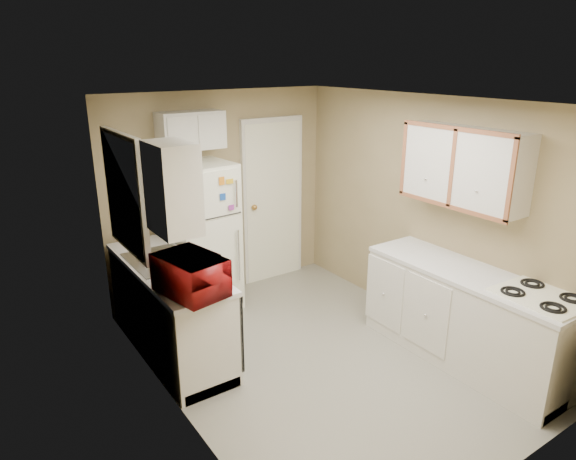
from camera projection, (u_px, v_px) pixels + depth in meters
floor at (317, 356)px, 4.95m from camera, size 3.80×3.80×0.00m
ceiling at (323, 101)px, 4.18m from camera, size 3.80×3.80×0.00m
wall_left at (171, 275)px, 3.81m from camera, size 3.80×3.80×0.00m
wall_right at (427, 214)px, 5.31m from camera, size 3.80×3.80×0.00m
wall_back at (221, 195)px, 6.05m from camera, size 2.80×2.80×0.00m
wall_front at (514, 327)px, 3.08m from camera, size 2.80×2.80×0.00m
left_counter at (170, 309)px, 4.92m from camera, size 0.60×1.80×0.90m
dishwasher at (226, 322)px, 4.59m from camera, size 0.03×0.58×0.72m
sink at (161, 264)px, 4.90m from camera, size 0.54×0.74×0.16m
microwave at (191, 277)px, 4.16m from camera, size 0.64×0.44×0.39m
soap_bottle at (141, 235)px, 5.30m from camera, size 0.09×0.09×0.17m
window_blinds at (126, 193)px, 4.53m from camera, size 0.10×0.98×1.08m
upper_cabinet_left at (173, 188)px, 3.87m from camera, size 0.30×0.45×0.70m
refrigerator at (200, 238)px, 5.68m from camera, size 0.74×0.72×1.68m
cabinet_over_fridge at (191, 130)px, 5.46m from camera, size 0.70×0.30×0.40m
interior_door at (273, 201)px, 6.45m from camera, size 0.86×0.06×2.08m
right_counter at (464, 317)px, 4.77m from camera, size 0.60×2.00×0.90m
stove at (533, 350)px, 4.30m from camera, size 0.58×0.70×0.82m
upper_cabinet_right at (464, 166)px, 4.65m from camera, size 0.30×1.20×0.70m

